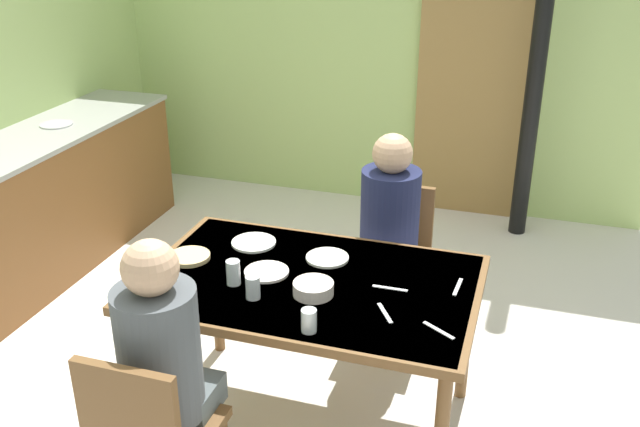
{
  "coord_description": "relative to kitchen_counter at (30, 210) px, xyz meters",
  "views": [
    {
      "loc": [
        1.3,
        -2.58,
        2.27
      ],
      "look_at": [
        0.45,
        0.1,
        1.01
      ],
      "focal_mm": 39.84,
      "sensor_mm": 36.0,
      "label": 1
    }
  ],
  "objects": [
    {
      "name": "cutlery_fork_far",
      "position": [
        2.49,
        -0.79,
        0.31
      ],
      "size": [
        0.15,
        0.02,
        0.0
      ],
      "primitive_type": "cube",
      "rotation": [
        0.0,
        0.0,
        3.15
      ],
      "color": "silver",
      "rests_on": "dining_table"
    },
    {
      "name": "drinking_glass_by_far_diner",
      "position": [
        1.97,
        -1.03,
        0.35
      ],
      "size": [
        0.06,
        0.06,
        0.1
      ],
      "primitive_type": "cylinder",
      "color": "silver",
      "rests_on": "dining_table"
    },
    {
      "name": "drinking_glass_by_near_diner",
      "position": [
        1.85,
        -0.95,
        0.36
      ],
      "size": [
        0.06,
        0.06,
        0.11
      ],
      "primitive_type": "cylinder",
      "color": "silver",
      "rests_on": "dining_table"
    },
    {
      "name": "person_far_diner",
      "position": [
        2.34,
        -0.14,
        0.33
      ],
      "size": [
        0.3,
        0.37,
        0.77
      ],
      "rotation": [
        0.0,
        0.0,
        3.14
      ],
      "color": "#1B1F3F",
      "rests_on": "ground_plane"
    },
    {
      "name": "cutlery_knife_far",
      "position": [
        2.76,
        -0.69,
        0.31
      ],
      "size": [
        0.03,
        0.15,
        0.0
      ],
      "primitive_type": "cube",
      "rotation": [
        0.0,
        0.0,
        1.51
      ],
      "color": "silver",
      "rests_on": "dining_table"
    },
    {
      "name": "stove_pipe_column",
      "position": [
        2.95,
        1.61,
        0.91
      ],
      "size": [
        0.12,
        0.12,
        2.72
      ],
      "primitive_type": "cylinder",
      "color": "black",
      "rests_on": "ground_plane"
    },
    {
      "name": "water_bottle_green_near",
      "position": [
        1.6,
        -1.17,
        0.44
      ],
      "size": [
        0.07,
        0.07,
        0.29
      ],
      "color": "#2C9E5D",
      "rests_on": "dining_table"
    },
    {
      "name": "door_wooden",
      "position": [
        2.5,
        1.88,
        0.55
      ],
      "size": [
        0.8,
        0.05,
        2.0
      ],
      "primitive_type": "cube",
      "color": "olive",
      "rests_on": "ground_plane"
    },
    {
      "name": "kitchen_counter",
      "position": [
        0.0,
        0.0,
        0.0
      ],
      "size": [
        0.61,
        2.58,
        0.91
      ],
      "color": "brown",
      "rests_on": "ground_plane"
    },
    {
      "name": "dining_table",
      "position": [
        2.14,
        -0.82,
        0.23
      ],
      "size": [
        1.45,
        0.93,
        0.76
      ],
      "color": "brown",
      "rests_on": "ground_plane"
    },
    {
      "name": "bread_plate_sliced",
      "position": [
        1.56,
        -0.8,
        0.31
      ],
      "size": [
        0.19,
        0.19,
        0.02
      ],
      "primitive_type": "cylinder",
      "color": "#DBB77A",
      "rests_on": "dining_table"
    },
    {
      "name": "drinking_glass_spare_center",
      "position": [
        2.27,
        -1.19,
        0.35
      ],
      "size": [
        0.06,
        0.06,
        0.09
      ],
      "primitive_type": "cylinder",
      "color": "silver",
      "rests_on": "dining_table"
    },
    {
      "name": "ground_plane",
      "position": [
        1.69,
        -0.77,
        -0.45
      ],
      "size": [
        7.1,
        7.1,
        0.0
      ],
      "primitive_type": "plane",
      "color": "silver"
    },
    {
      "name": "serving_bowl_center",
      "position": [
        2.2,
        -0.93,
        0.33
      ],
      "size": [
        0.17,
        0.17,
        0.05
      ],
      "primitive_type": "cylinder",
      "color": "#F1DDD0",
      "rests_on": "dining_table"
    },
    {
      "name": "cutlery_fork_near",
      "position": [
        2.74,
        -1.04,
        0.31
      ],
      "size": [
        0.14,
        0.09,
        0.0
      ],
      "primitive_type": "cube",
      "rotation": [
        0.0,
        0.0,
        5.72
      ],
      "color": "silver",
      "rests_on": "dining_table"
    },
    {
      "name": "wall_back",
      "position": [
        1.69,
        1.96,
        0.91
      ],
      "size": [
        4.25,
        0.1,
        2.72
      ],
      "primitive_type": "cube",
      "color": "#A9C573",
      "rests_on": "ground_plane"
    },
    {
      "name": "dinner_plate_far_center",
      "position": [
        2.16,
        -0.61,
        0.31
      ],
      "size": [
        0.2,
        0.2,
        0.01
      ],
      "primitive_type": "cylinder",
      "color": "white",
      "rests_on": "dining_table"
    },
    {
      "name": "person_near_diner",
      "position": [
        1.81,
        -1.5,
        0.33
      ],
      "size": [
        0.3,
        0.37,
        0.77
      ],
      "color": "#515B5D",
      "rests_on": "ground_plane"
    },
    {
      "name": "dinner_plate_near_left",
      "position": [
        1.94,
        -0.82,
        0.31
      ],
      "size": [
        0.2,
        0.2,
        0.01
      ],
      "primitive_type": "cylinder",
      "color": "white",
      "rests_on": "dining_table"
    },
    {
      "name": "dinner_plate_near_right",
      "position": [
        1.78,
        -0.57,
        0.31
      ],
      "size": [
        0.21,
        0.21,
        0.01
      ],
      "primitive_type": "cylinder",
      "color": "white",
      "rests_on": "dining_table"
    },
    {
      "name": "chair_far_diner",
      "position": [
        2.34,
        -0.0,
        0.05
      ],
      "size": [
        0.4,
        0.4,
        0.87
      ],
      "rotation": [
        0.0,
        0.0,
        3.14
      ],
      "color": "brown",
      "rests_on": "ground_plane"
    },
    {
      "name": "cutlery_knife_near",
      "position": [
        2.51,
        -0.98,
        0.31
      ],
      "size": [
        0.09,
        0.14,
        0.0
      ],
      "primitive_type": "cube",
      "rotation": [
        0.0,
        0.0,
        2.12
      ],
      "color": "silver",
      "rests_on": "dining_table"
    }
  ]
}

